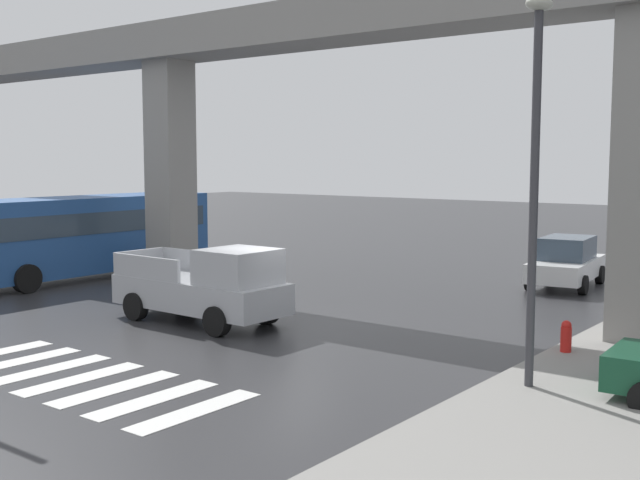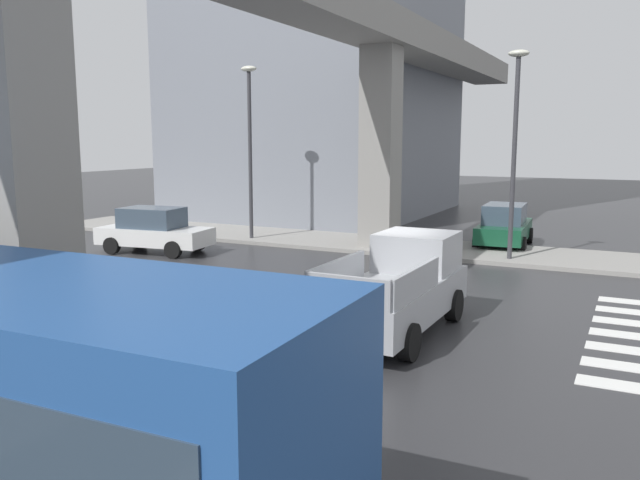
{
  "view_description": "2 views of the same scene",
  "coord_description": "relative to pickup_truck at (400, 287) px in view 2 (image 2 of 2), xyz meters",
  "views": [
    {
      "loc": [
        13.13,
        -15.45,
        4.38
      ],
      "look_at": [
        0.97,
        0.33,
        2.31
      ],
      "focal_mm": 44.15,
      "sensor_mm": 36.0,
      "label": 1
    },
    {
      "loc": [
        -15.27,
        -5.66,
        4.3
      ],
      "look_at": [
        -0.06,
        1.94,
        1.61
      ],
      "focal_mm": 36.05,
      "sensor_mm": 36.0,
      "label": 2
    }
  ],
  "objects": [
    {
      "name": "fire_hydrant",
      "position": [
        8.89,
        2.22,
        -0.56
      ],
      "size": [
        0.24,
        0.24,
        0.85
      ],
      "color": "red",
      "rests_on": "ground"
    },
    {
      "name": "street_lamp_mid_block",
      "position": [
        9.29,
        9.9,
        3.57
      ],
      "size": [
        0.44,
        0.7,
        7.24
      ],
      "color": "#38383D",
      "rests_on": "ground"
    },
    {
      "name": "sedan_white",
      "position": [
        5.37,
        11.77,
        -0.14
      ],
      "size": [
        2.35,
        4.48,
        1.72
      ],
      "color": "silver",
      "rests_on": "ground"
    },
    {
      "name": "pickup_truck",
      "position": [
        0.0,
        0.0,
        0.0
      ],
      "size": [
        5.13,
        2.15,
        2.08
      ],
      "color": "#A8AAAF",
      "rests_on": "ground"
    },
    {
      "name": "ground_plane",
      "position": [
        1.81,
        0.95,
        -0.99
      ],
      "size": [
        120.0,
        120.0,
        0.0
      ],
      "primitive_type": "plane",
      "color": "#2D2D30"
    },
    {
      "name": "sedan_dark_green",
      "position": [
        12.69,
        0.07,
        -0.14
      ],
      "size": [
        4.39,
        2.15,
        1.72
      ],
      "color": "#14472D",
      "rests_on": "ground"
    },
    {
      "name": "elevated_overpass",
      "position": [
        1.81,
        4.34,
        6.65
      ],
      "size": [
        54.9,
        2.07,
        8.96
      ],
      "color": "gray",
      "rests_on": "ground"
    },
    {
      "name": "sidewalk_east",
      "position": [
        10.49,
        2.95,
        -0.91
      ],
      "size": [
        4.0,
        36.0,
        0.15
      ],
      "primitive_type": "cube",
      "color": "gray",
      "rests_on": "ground"
    },
    {
      "name": "street_lamp_near_corner",
      "position": [
        9.29,
        -0.77,
        3.57
      ],
      "size": [
        0.44,
        0.7,
        7.24
      ],
      "color": "#38383D",
      "rests_on": "ground"
    }
  ]
}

